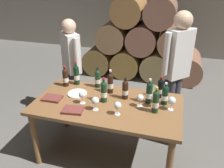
{
  "coord_description": "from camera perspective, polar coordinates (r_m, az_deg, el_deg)",
  "views": [
    {
      "loc": [
        0.7,
        -2.23,
        2.18
      ],
      "look_at": [
        0.0,
        0.2,
        0.91
      ],
      "focal_mm": 37.74,
      "sensor_mm": 36.0,
      "label": 1
    }
  ],
  "objects": [
    {
      "name": "wine_bottle_1",
      "position": [
        2.77,
        3.22,
        -1.34
      ],
      "size": [
        0.07,
        0.07,
        0.27
      ],
      "color": "black",
      "rests_on": "dining_table"
    },
    {
      "name": "wine_bottle_3",
      "position": [
        3.04,
        -3.51,
        1.34
      ],
      "size": [
        0.07,
        0.07,
        0.28
      ],
      "color": "#19381E",
      "rests_on": "dining_table"
    },
    {
      "name": "wine_glass_4",
      "position": [
        2.65,
        10.3,
        -3.38
      ],
      "size": [
        0.08,
        0.08,
        0.16
      ],
      "color": "white",
      "rests_on": "dining_table"
    },
    {
      "name": "wine_bottle_9",
      "position": [
        2.72,
        12.68,
        -2.59
      ],
      "size": [
        0.07,
        0.07,
        0.27
      ],
      "color": "black",
      "rests_on": "dining_table"
    },
    {
      "name": "cellar_back_wall",
      "position": [
        6.51,
        10.33,
        19.45
      ],
      "size": [
        10.0,
        0.24,
        2.8
      ],
      "primitive_type": "cube",
      "color": "gray",
      "rests_on": "ground_plane"
    },
    {
      "name": "sommelier_presenting",
      "position": [
        3.19,
        15.57,
        4.8
      ],
      "size": [
        0.37,
        0.38,
        1.72
      ],
      "color": "#383842",
      "rests_on": "ground_plane"
    },
    {
      "name": "wine_bottle_8",
      "position": [
        2.71,
        9.0,
        -2.06
      ],
      "size": [
        0.07,
        0.07,
        0.3
      ],
      "color": "black",
      "rests_on": "dining_table"
    },
    {
      "name": "wine_glass_3",
      "position": [
        2.63,
        14.27,
        -3.98
      ],
      "size": [
        0.09,
        0.09,
        0.16
      ],
      "color": "white",
      "rests_on": "dining_table"
    },
    {
      "name": "dining_table",
      "position": [
        2.78,
        -1.14,
        -6.23
      ],
      "size": [
        1.7,
        0.9,
        0.76
      ],
      "color": "brown",
      "rests_on": "ground_plane"
    },
    {
      "name": "wine_glass_5",
      "position": [
        2.48,
        1.37,
        -5.29
      ],
      "size": [
        0.08,
        0.08,
        0.15
      ],
      "color": "white",
      "rests_on": "dining_table"
    },
    {
      "name": "wine_glass_0",
      "position": [
        2.64,
        6.84,
        -3.42
      ],
      "size": [
        0.08,
        0.08,
        0.15
      ],
      "color": "white",
      "rests_on": "dining_table"
    },
    {
      "name": "ground_plane",
      "position": [
        3.2,
        -1.03,
        -16.34
      ],
      "size": [
        14.0,
        14.0,
        0.0
      ],
      "primitive_type": "plane",
      "color": "#66635E"
    },
    {
      "name": "wine_glass_2",
      "position": [
        2.56,
        -4.07,
        -4.13
      ],
      "size": [
        0.09,
        0.09,
        0.16
      ],
      "color": "white",
      "rests_on": "dining_table"
    },
    {
      "name": "wine_glass_1",
      "position": [
        2.7,
        -7.25,
        -2.63
      ],
      "size": [
        0.08,
        0.08,
        0.15
      ],
      "color": "white",
      "rests_on": "dining_table"
    },
    {
      "name": "wine_bottle_4",
      "position": [
        2.55,
        10.51,
        -4.19
      ],
      "size": [
        0.07,
        0.07,
        0.3
      ],
      "color": "#19381E",
      "rests_on": "dining_table"
    },
    {
      "name": "wine_bottle_6",
      "position": [
        2.7,
        -1.99,
        -1.85
      ],
      "size": [
        0.07,
        0.07,
        0.31
      ],
      "color": "#19381E",
      "rests_on": "dining_table"
    },
    {
      "name": "leather_ledger",
      "position": [
        2.89,
        -14.25,
        -3.35
      ],
      "size": [
        0.22,
        0.17,
        0.03
      ],
      "primitive_type": "cube",
      "rotation": [
        0.0,
        0.0,
        0.03
      ],
      "color": "brown",
      "rests_on": "dining_table"
    },
    {
      "name": "wine_bottle_7",
      "position": [
        3.14,
        -8.6,
        2.23
      ],
      "size": [
        0.07,
        0.07,
        0.32
      ],
      "color": "black",
      "rests_on": "dining_table"
    },
    {
      "name": "wine_bottle_5",
      "position": [
        2.86,
        11.63,
        -0.99
      ],
      "size": [
        0.07,
        0.07,
        0.27
      ],
      "color": "black",
      "rests_on": "dining_table"
    },
    {
      "name": "barrel_stack",
      "position": [
        5.09,
        7.57,
        9.87
      ],
      "size": [
        2.49,
        0.9,
        1.69
      ],
      "color": "olive",
      "rests_on": "ground_plane"
    },
    {
      "name": "taster_seated_left",
      "position": [
        3.53,
        -9.78,
        5.39
      ],
      "size": [
        0.38,
        0.36,
        1.54
      ],
      "color": "#383842",
      "rests_on": "ground_plane"
    },
    {
      "name": "tasting_notebook",
      "position": [
        2.62,
        -9.44,
        -6.25
      ],
      "size": [
        0.24,
        0.19,
        0.03
      ],
      "primitive_type": "cube",
      "rotation": [
        0.0,
        0.0,
        0.14
      ],
      "color": "brown",
      "rests_on": "dining_table"
    },
    {
      "name": "serving_plate",
      "position": [
        2.95,
        -8.41,
        -2.29
      ],
      "size": [
        0.24,
        0.24,
        0.01
      ],
      "primitive_type": "cylinder",
      "color": "white",
      "rests_on": "dining_table"
    },
    {
      "name": "wine_bottle_2",
      "position": [
        3.12,
        -11.2,
        1.63
      ],
      "size": [
        0.07,
        0.07,
        0.29
      ],
      "color": "black",
      "rests_on": "dining_table"
    },
    {
      "name": "wine_bottle_0",
      "position": [
        2.89,
        -0.41,
        0.25
      ],
      "size": [
        0.07,
        0.07,
        0.31
      ],
      "color": "black",
      "rests_on": "dining_table"
    }
  ]
}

